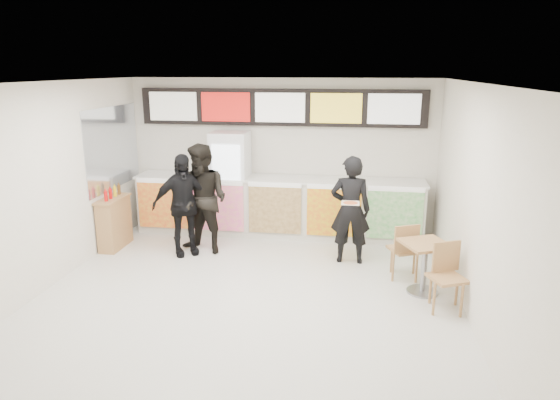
% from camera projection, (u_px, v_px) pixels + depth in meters
% --- Properties ---
extents(floor, '(7.00, 7.00, 0.00)m').
position_uv_depth(floor, '(243.00, 306.00, 6.89)').
color(floor, beige).
rests_on(floor, ground).
extents(ceiling, '(7.00, 7.00, 0.00)m').
position_uv_depth(ceiling, '(238.00, 83.00, 6.11)').
color(ceiling, white).
rests_on(ceiling, wall_back).
extents(wall_back, '(6.00, 0.00, 6.00)m').
position_uv_depth(wall_back, '(281.00, 156.00, 9.84)').
color(wall_back, silver).
rests_on(wall_back, floor).
extents(wall_left, '(0.00, 7.00, 7.00)m').
position_uv_depth(wall_left, '(31.00, 193.00, 6.94)').
color(wall_left, silver).
rests_on(wall_left, floor).
extents(wall_right, '(0.00, 7.00, 7.00)m').
position_uv_depth(wall_right, '(481.00, 211.00, 6.06)').
color(wall_right, silver).
rests_on(wall_right, floor).
extents(service_counter, '(5.56, 0.77, 1.14)m').
position_uv_depth(service_counter, '(278.00, 206.00, 9.69)').
color(service_counter, silver).
rests_on(service_counter, floor).
extents(menu_board, '(5.50, 0.14, 0.70)m').
position_uv_depth(menu_board, '(280.00, 107.00, 9.51)').
color(menu_board, black).
rests_on(menu_board, wall_back).
extents(drinks_fridge, '(0.70, 0.67, 2.00)m').
position_uv_depth(drinks_fridge, '(231.00, 183.00, 9.73)').
color(drinks_fridge, white).
rests_on(drinks_fridge, floor).
extents(mirror_panel, '(0.01, 2.00, 1.50)m').
position_uv_depth(mirror_panel, '(113.00, 148.00, 9.22)').
color(mirror_panel, '#B2B7BF').
rests_on(mirror_panel, wall_left).
extents(customer_main, '(0.68, 0.45, 1.82)m').
position_uv_depth(customer_main, '(350.00, 210.00, 8.24)').
color(customer_main, black).
rests_on(customer_main, floor).
extents(customer_left, '(1.13, 1.00, 1.93)m').
position_uv_depth(customer_left, '(203.00, 199.00, 8.68)').
color(customer_left, black).
rests_on(customer_left, floor).
extents(customer_mid, '(1.12, 0.94, 1.79)m').
position_uv_depth(customer_mid, '(183.00, 205.00, 8.60)').
color(customer_mid, black).
rests_on(customer_mid, floor).
extents(pizza_slice, '(0.36, 0.36, 0.02)m').
position_uv_depth(pizza_slice, '(350.00, 203.00, 7.74)').
color(pizza_slice, beige).
rests_on(pizza_slice, customer_main).
extents(cafe_table, '(1.04, 1.60, 0.92)m').
position_uv_depth(cafe_table, '(425.00, 258.00, 7.16)').
color(cafe_table, '#AC7B4E').
rests_on(cafe_table, floor).
extents(condiment_ledge, '(0.34, 0.83, 1.11)m').
position_uv_depth(condiment_ledge, '(114.00, 222.00, 9.03)').
color(condiment_ledge, '#AC7B4E').
rests_on(condiment_ledge, floor).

